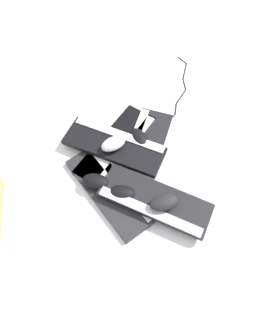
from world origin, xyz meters
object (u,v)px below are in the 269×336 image
(keyboard_0, at_px, (117,145))
(mouse_2, at_px, (96,181))
(keyboard_4, at_px, (115,145))
(mouse_1, at_px, (164,203))
(keyboard_3, at_px, (144,150))
(mouse_4, at_px, (122,193))
(keyboard_2, at_px, (148,190))
(mouse_0, at_px, (113,144))
(keyboard_5, at_px, (155,201))
(mouse_3, at_px, (139,138))
(keyboard_1, at_px, (110,190))

(keyboard_0, height_order, mouse_2, mouse_2)
(keyboard_4, distance_m, mouse_1, 0.35)
(keyboard_3, height_order, mouse_4, mouse_4)
(keyboard_2, xyz_separation_m, mouse_1, (-0.10, 0.03, 0.07))
(keyboard_4, height_order, mouse_0, mouse_0)
(keyboard_0, xyz_separation_m, keyboard_3, (-0.11, -0.06, 0.00))
(keyboard_2, distance_m, mouse_4, 0.11)
(keyboard_5, height_order, mouse_1, mouse_1)
(keyboard_0, relative_size, mouse_3, 4.14)
(keyboard_5, distance_m, mouse_4, 0.13)
(mouse_0, bearing_deg, mouse_2, 38.09)
(keyboard_0, xyz_separation_m, keyboard_1, (-0.12, 0.18, 0.00))
(keyboard_4, height_order, mouse_1, mouse_1)
(keyboard_5, height_order, mouse_2, mouse_2)
(mouse_2, bearing_deg, keyboard_0, 82.90)
(keyboard_3, height_order, mouse_0, mouse_0)
(keyboard_1, bearing_deg, keyboard_5, -158.32)
(mouse_1, xyz_separation_m, mouse_4, (0.16, 0.06, -0.03))
(keyboard_3, xyz_separation_m, keyboard_5, (-0.20, 0.17, 0.03))
(mouse_2, height_order, mouse_3, same)
(mouse_3, bearing_deg, keyboard_3, -179.90)
(keyboard_2, distance_m, mouse_2, 0.21)
(keyboard_0, height_order, mouse_0, mouse_0)
(keyboard_4, height_order, mouse_2, mouse_2)
(keyboard_1, bearing_deg, mouse_4, -169.78)
(keyboard_1, xyz_separation_m, mouse_0, (0.11, -0.15, 0.07))
(keyboard_5, bearing_deg, mouse_2, 20.83)
(mouse_1, relative_size, mouse_4, 1.00)
(keyboard_4, xyz_separation_m, mouse_0, (-0.01, 0.01, 0.04))
(keyboard_1, relative_size, keyboard_3, 1.00)
(mouse_0, bearing_deg, keyboard_5, 94.94)
(keyboard_2, height_order, mouse_0, mouse_0)
(keyboard_5, xyz_separation_m, mouse_0, (0.29, -0.08, 0.04))
(keyboard_2, distance_m, mouse_3, 0.24)
(keyboard_3, distance_m, mouse_2, 0.27)
(keyboard_5, height_order, mouse_4, mouse_4)
(mouse_0, height_order, mouse_1, same)
(mouse_4, bearing_deg, keyboard_1, 156.15)
(mouse_0, xyz_separation_m, mouse_1, (-0.33, 0.08, 0.00))
(mouse_0, bearing_deg, keyboard_2, 98.35)
(keyboard_3, relative_size, keyboard_5, 1.00)
(mouse_3, bearing_deg, mouse_2, 112.20)
(keyboard_0, xyz_separation_m, keyboard_4, (-0.01, 0.02, 0.03))
(mouse_1, bearing_deg, keyboard_3, 89.40)
(keyboard_3, xyz_separation_m, keyboard_4, (0.10, 0.08, 0.03))
(mouse_0, distance_m, mouse_2, 0.18)
(keyboard_0, height_order, keyboard_2, same)
(keyboard_1, height_order, mouse_1, mouse_1)
(mouse_0, bearing_deg, keyboard_4, -127.51)
(mouse_0, height_order, mouse_2, mouse_0)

